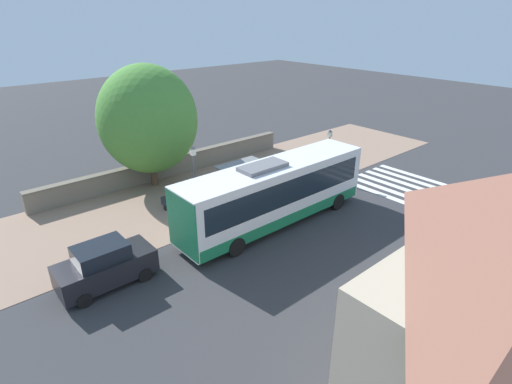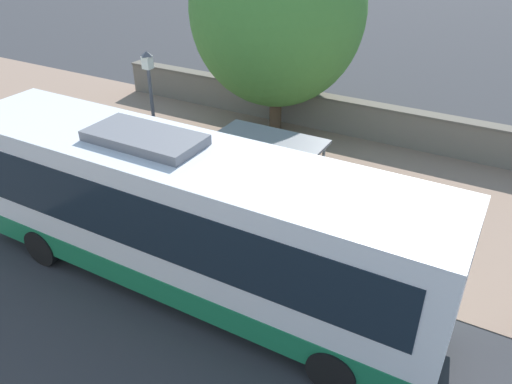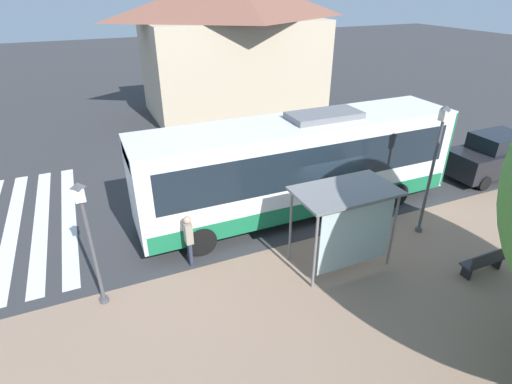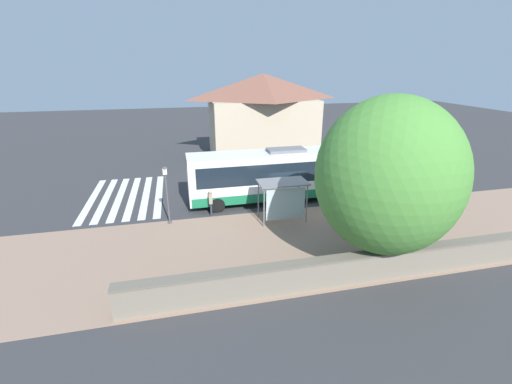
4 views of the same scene
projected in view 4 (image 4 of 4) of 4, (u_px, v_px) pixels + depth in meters
ground_plane at (289, 210)px, 23.34m from camera, size 120.00×120.00×0.00m
sidewalk_plaza at (314, 241)px, 19.23m from camera, size 9.00×44.00×0.02m
crosswalk_stripes at (126, 197)px, 25.54m from camera, size 9.00×5.25×0.01m
stone_wall at (349, 270)px, 15.29m from camera, size 0.60×20.00×1.42m
background_building at (263, 113)px, 36.49m from camera, size 6.90×11.63×8.41m
bus at (274, 175)px, 24.24m from camera, size 2.67×11.96×3.80m
bus_shelter at (283, 189)px, 20.93m from camera, size 1.75×3.01×2.57m
pedestrian at (211, 201)px, 22.13m from camera, size 0.34×0.23×1.75m
bench at (352, 222)px, 20.40m from camera, size 0.40×1.57×0.88m
street_lamp_near at (335, 174)px, 21.92m from camera, size 0.28×0.28×4.57m
street_lamp_far at (167, 190)px, 20.52m from camera, size 0.28×0.28×3.72m
shade_tree at (388, 176)px, 15.17m from camera, size 6.45×6.45×8.22m
parked_car_behind_bus at (396, 181)px, 25.92m from camera, size 1.97×4.15×2.01m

